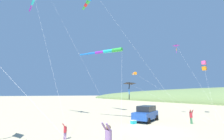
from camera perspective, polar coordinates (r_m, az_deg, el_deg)
The scene contains 11 objects.
ground_plane at distance 15.96m, azimuth 14.67°, elevation -20.25°, with size 600.00×600.00×0.00m, color #C6B58C.
parked_car at distance 21.02m, azimuth 11.90°, elevation -14.80°, with size 4.68×3.51×1.85m.
cooler_box at distance 19.15m, azimuth 7.63°, elevation -17.78°, with size 0.62×0.42×0.42m.
person_adult_flyer at distance 9.13m, azimuth -1.33°, elevation -23.13°, with size 0.62×0.52×1.87m.
person_child_green_jacket at distance 13.22m, azimuth -16.32°, elevation -19.94°, with size 0.36×0.28×1.15m.
person_child_grey_jacket at distance 20.87m, azimuth 26.24°, elevation -14.42°, with size 0.54×0.57×1.58m.
kite_windsock_orange_high_right at distance 30.99m, azimuth 7.86°, elevation -1.28°, with size 2.14×15.77×7.49m.
kite_windsock_yellow_midlevel at distance 21.38m, azimuth -2.33°, elevation 6.57°, with size 5.06×12.67×9.10m.
kite_delta_long_streamer_right at distance 24.76m, azimuth 6.22°, elevation -4.82°, with size 4.91×10.39×5.20m.
kite_delta_blue_topmost at distance 28.63m, azimuth 21.82°, elevation 7.92°, with size 3.50×8.00×11.35m.
kite_box_white_trailing at distance 31.09m, azimuth 29.86°, elevation 1.37°, with size 7.93×5.26×8.85m.
Camera 1 is at (11.27, 10.80, 3.32)m, focal length 25.77 mm.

